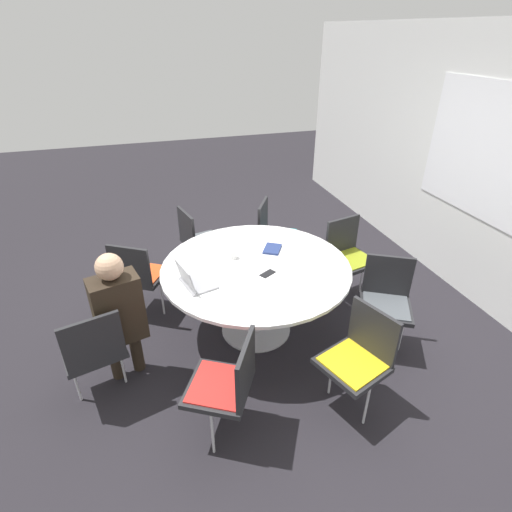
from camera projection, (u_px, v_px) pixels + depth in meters
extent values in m
plane|color=black|center=(256.00, 329.00, 3.97)|extent=(16.00, 16.00, 0.00)
cube|color=silver|center=(492.00, 175.00, 3.92)|extent=(8.00, 0.06, 2.70)
cube|color=white|center=(495.00, 155.00, 3.81)|extent=(1.80, 0.01, 1.30)
cylinder|color=#B7B7BC|center=(256.00, 328.00, 3.96)|extent=(0.67, 0.67, 0.02)
cylinder|color=#B7B7BC|center=(256.00, 299.00, 3.79)|extent=(0.13, 0.13, 0.69)
cylinder|color=white|center=(256.00, 267.00, 3.61)|extent=(1.71, 1.71, 0.03)
cube|color=#262628|center=(93.00, 349.00, 3.08)|extent=(0.52, 0.53, 0.04)
cube|color=olive|center=(93.00, 347.00, 3.06)|extent=(0.45, 0.47, 0.01)
cube|color=#262628|center=(93.00, 342.00, 2.82)|extent=(0.13, 0.41, 0.40)
cylinder|color=silver|center=(75.00, 381.00, 3.11)|extent=(0.02, 0.02, 0.43)
cylinder|color=silver|center=(122.00, 363.00, 3.27)|extent=(0.02, 0.02, 0.43)
cube|color=#262628|center=(219.00, 387.00, 2.75)|extent=(0.59, 0.58, 0.04)
cube|color=red|center=(219.00, 385.00, 2.74)|extent=(0.52, 0.51, 0.01)
cube|color=#262628|center=(246.00, 369.00, 2.60)|extent=(0.38, 0.23, 0.40)
cylinder|color=silver|center=(212.00, 432.00, 2.72)|extent=(0.02, 0.02, 0.43)
cylinder|color=silver|center=(227.00, 391.00, 3.02)|extent=(0.02, 0.02, 0.43)
cube|color=#262628|center=(352.00, 365.00, 2.93)|extent=(0.56, 0.54, 0.04)
cube|color=gold|center=(352.00, 363.00, 2.92)|extent=(0.49, 0.48, 0.01)
cube|color=#262628|center=(373.00, 332.00, 2.92)|extent=(0.40, 0.17, 0.40)
cylinder|color=silver|center=(367.00, 403.00, 2.92)|extent=(0.02, 0.02, 0.43)
cylinder|color=silver|center=(331.00, 374.00, 3.17)|extent=(0.02, 0.02, 0.43)
cube|color=#262628|center=(386.00, 308.00, 3.53)|extent=(0.58, 0.59, 0.04)
cube|color=#4C5156|center=(386.00, 306.00, 3.52)|extent=(0.51, 0.52, 0.01)
cube|color=#262628|center=(388.00, 276.00, 3.58)|extent=(0.23, 0.38, 0.40)
cylinder|color=silver|center=(402.00, 332.00, 3.61)|extent=(0.02, 0.02, 0.43)
cylinder|color=silver|center=(361.00, 326.00, 3.68)|extent=(0.02, 0.02, 0.43)
cube|color=#262628|center=(352.00, 261.00, 4.25)|extent=(0.50, 0.52, 0.04)
cube|color=olive|center=(352.00, 259.00, 4.23)|extent=(0.44, 0.46, 0.01)
cube|color=#262628|center=(342.00, 235.00, 4.28)|extent=(0.12, 0.41, 0.40)
cylinder|color=silver|center=(362.00, 275.00, 4.44)|extent=(0.02, 0.02, 0.43)
cylinder|color=silver|center=(336.00, 284.00, 4.29)|extent=(0.02, 0.02, 0.43)
cube|color=#262628|center=(279.00, 237.00, 4.74)|extent=(0.59, 0.58, 0.04)
cube|color=teal|center=(279.00, 235.00, 4.72)|extent=(0.52, 0.51, 0.01)
cube|color=#262628|center=(263.00, 218.00, 4.67)|extent=(0.38, 0.24, 0.40)
cylinder|color=silver|center=(281.00, 247.00, 5.01)|extent=(0.02, 0.02, 0.43)
cylinder|color=silver|center=(275.00, 261.00, 4.70)|extent=(0.02, 0.02, 0.43)
cube|color=#262628|center=(204.00, 242.00, 4.62)|extent=(0.53, 0.51, 0.04)
cube|color=#4C5156|center=(204.00, 240.00, 4.61)|extent=(0.46, 0.45, 0.01)
cube|color=#262628|center=(186.00, 229.00, 4.42)|extent=(0.41, 0.13, 0.40)
cylinder|color=silver|center=(199.00, 253.00, 4.87)|extent=(0.02, 0.02, 0.43)
cylinder|color=silver|center=(212.00, 266.00, 4.60)|extent=(0.02, 0.02, 0.43)
cube|color=#262628|center=(143.00, 275.00, 4.00)|extent=(0.59, 0.59, 0.04)
cube|color=#E04C1E|center=(143.00, 273.00, 3.99)|extent=(0.52, 0.52, 0.01)
cube|color=#262628|center=(129.00, 266.00, 3.73)|extent=(0.24, 0.37, 0.40)
cylinder|color=silver|center=(130.00, 292.00, 4.16)|extent=(0.02, 0.02, 0.43)
cylinder|color=silver|center=(162.00, 297.00, 4.08)|extent=(0.02, 0.02, 0.43)
cylinder|color=#2D2319|center=(115.00, 355.00, 3.32)|extent=(0.10, 0.10, 0.47)
cylinder|color=#2D2319|center=(136.00, 347.00, 3.41)|extent=(0.10, 0.10, 0.47)
cube|color=#2D2319|center=(118.00, 309.00, 3.04)|extent=(0.30, 0.40, 0.55)
sphere|color=tan|center=(109.00, 267.00, 2.85)|extent=(0.20, 0.20, 0.20)
cube|color=#99999E|center=(198.00, 283.00, 3.34)|extent=(0.36, 0.30, 0.02)
cube|color=#99999E|center=(185.00, 276.00, 3.24)|extent=(0.31, 0.13, 0.20)
cube|color=black|center=(186.00, 276.00, 3.24)|extent=(0.28, 0.11, 0.17)
cube|color=navy|center=(272.00, 249.00, 3.85)|extent=(0.26, 0.24, 0.02)
cylinder|color=white|center=(233.00, 255.00, 3.70)|extent=(0.08, 0.08, 0.08)
cube|color=black|center=(268.00, 274.00, 3.48)|extent=(0.13, 0.16, 0.01)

